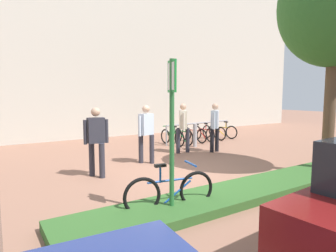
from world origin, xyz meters
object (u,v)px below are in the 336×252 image
at_px(bollard_steel, 195,135).
at_px(person_suited_navy, 96,137).
at_px(tree_sidewalk, 336,6).
at_px(person_shirt_white, 146,130).
at_px(person_casual_tan, 215,124).
at_px(parking_sign_post, 172,115).
at_px(person_shirt_blue, 183,125).
at_px(bike_at_sign, 170,192).
at_px(bike_rack_cluster, 199,133).

distance_m(bollard_steel, person_suited_navy, 5.03).
height_order(tree_sidewalk, person_shirt_white, tree_sidewalk).
bearing_deg(bollard_steel, person_suited_navy, -156.66).
bearing_deg(person_shirt_white, tree_sidewalk, -46.35).
bearing_deg(bollard_steel, person_casual_tan, -91.03).
bearing_deg(parking_sign_post, bollard_steel, 48.75).
bearing_deg(person_shirt_blue, bike_at_sign, -127.94).
bearing_deg(bollard_steel, tree_sidewalk, -84.40).
bearing_deg(bollard_steel, bike_rack_cluster, 44.52).
bearing_deg(person_shirt_white, person_suited_navy, -160.30).
distance_m(tree_sidewalk, bike_rack_cluster, 7.01).
bearing_deg(parking_sign_post, person_shirt_blue, 52.46).
bearing_deg(person_suited_navy, parking_sign_post, -83.96).
height_order(bollard_steel, person_shirt_blue, person_shirt_blue).
distance_m(bike_at_sign, bike_rack_cluster, 7.74).
bearing_deg(person_shirt_white, bike_rack_cluster, 31.21).
height_order(bike_rack_cluster, person_shirt_white, person_shirt_white).
relative_size(parking_sign_post, bike_rack_cluster, 0.70).
relative_size(parking_sign_post, bollard_steel, 2.89).
xyz_separation_m(bike_rack_cluster, person_shirt_white, (-3.87, -2.34, 0.64)).
bearing_deg(tree_sidewalk, person_suited_navy, 150.23).
height_order(parking_sign_post, bike_rack_cluster, parking_sign_post).
xyz_separation_m(tree_sidewalk, person_shirt_white, (-3.35, 3.51, -3.17)).
relative_size(tree_sidewalk, bollard_steel, 6.31).
bearing_deg(person_casual_tan, person_shirt_white, -175.84).
relative_size(tree_sidewalk, person_shirt_blue, 3.30).
height_order(person_casual_tan, person_shirt_white, same).
relative_size(bike_rack_cluster, person_shirt_blue, 2.17).
relative_size(tree_sidewalk, person_casual_tan, 3.30).
relative_size(tree_sidewalk, bike_at_sign, 3.41).
relative_size(bollard_steel, person_shirt_white, 0.52).
distance_m(tree_sidewalk, person_shirt_blue, 5.48).
height_order(tree_sidewalk, person_casual_tan, tree_sidewalk).
bearing_deg(person_casual_tan, bollard_steel, 88.97).
xyz_separation_m(tree_sidewalk, person_casual_tan, (-0.50, 3.72, -3.17)).
bearing_deg(bollard_steel, parking_sign_post, -131.25).
bearing_deg(person_shirt_white, person_shirt_blue, 20.48).
distance_m(bike_at_sign, person_shirt_blue, 5.18).
relative_size(person_casual_tan, person_suited_navy, 1.00).
bearing_deg(person_suited_navy, person_shirt_white, 19.70).
xyz_separation_m(bollard_steel, person_suited_navy, (-4.59, -1.98, 0.53)).
bearing_deg(bollard_steel, person_shirt_blue, -146.99).
height_order(bollard_steel, person_suited_navy, person_suited_navy).
height_order(bike_at_sign, person_suited_navy, person_suited_navy).
relative_size(parking_sign_post, person_casual_tan, 1.51).
height_order(bike_at_sign, person_casual_tan, person_casual_tan).
distance_m(person_casual_tan, person_suited_navy, 4.64).
distance_m(parking_sign_post, bike_at_sign, 1.35).
xyz_separation_m(person_shirt_blue, person_shirt_white, (-1.81, -0.68, 0.00)).
xyz_separation_m(bike_rack_cluster, person_suited_navy, (-5.58, -2.96, 0.64)).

